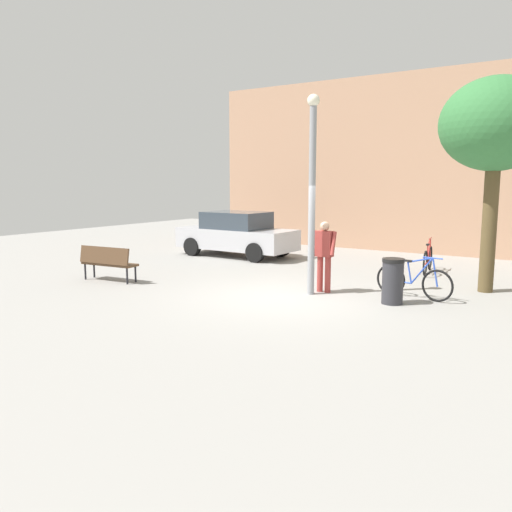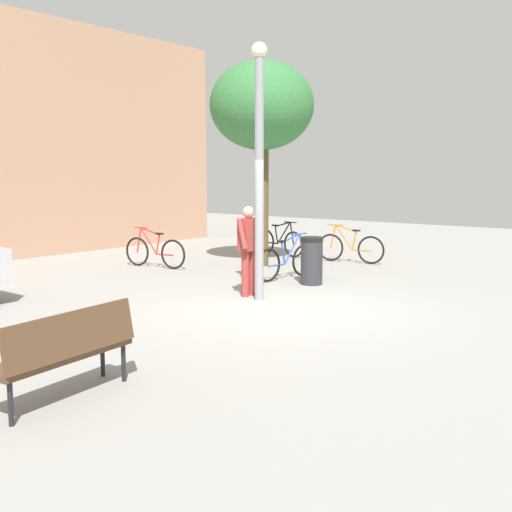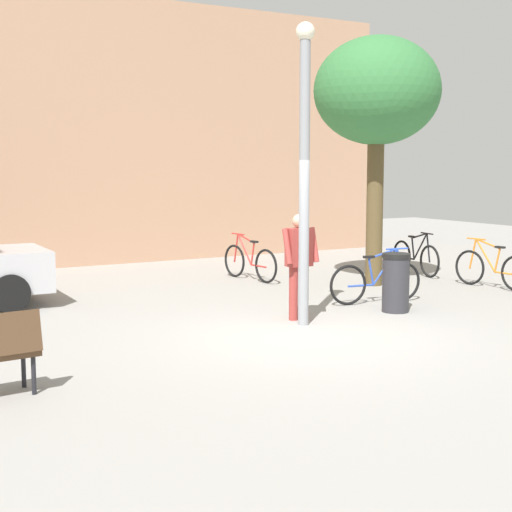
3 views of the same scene
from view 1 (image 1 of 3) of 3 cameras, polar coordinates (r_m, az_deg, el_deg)
ground_plane at (r=11.67m, az=3.32°, el=-4.59°), size 36.00×36.00×0.00m
building_facade at (r=20.52m, az=17.40°, el=9.67°), size 15.93×2.00×6.46m
lamppost at (r=11.77m, az=6.25°, el=7.78°), size 0.28×0.28×4.50m
person_by_lamppost at (r=12.14m, az=7.57°, el=0.49°), size 0.59×0.28×1.67m
park_bench at (r=13.95m, az=-16.15°, el=-0.50°), size 1.64×0.63×0.92m
plaza_tree at (r=13.20m, az=25.04°, el=12.86°), size 2.50×2.50×4.95m
bicycle_blue at (r=12.03m, az=17.08°, el=-2.69°), size 1.80×0.32×0.97m
bicycle_red at (r=15.49m, az=18.50°, el=-0.36°), size 0.30×1.80×0.97m
parked_car_silver at (r=17.95m, az=-2.18°, el=2.45°), size 4.24×1.91×1.55m
trash_bin at (r=11.33m, az=14.91°, el=-2.70°), size 0.47×0.47×0.98m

